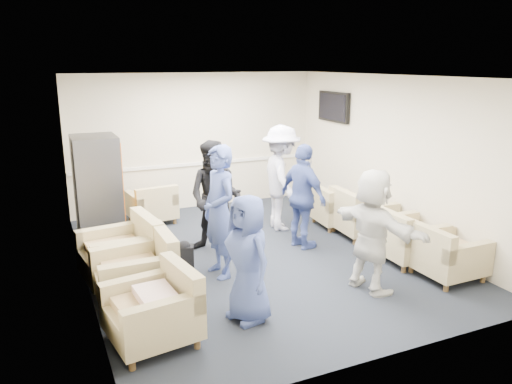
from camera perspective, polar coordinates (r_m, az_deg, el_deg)
name	(u,v)px	position (r m, az deg, el deg)	size (l,w,h in m)	color
floor	(257,256)	(7.75, 0.17, -7.32)	(6.00, 6.00, 0.00)	black
ceiling	(258,77)	(7.19, 0.19, 13.06)	(6.00, 6.00, 0.00)	silver
back_wall	(196,142)	(10.12, -6.85, 5.75)	(5.00, 0.02, 2.70)	beige
front_wall	(388,232)	(4.87, 14.86, -4.43)	(5.00, 0.02, 2.70)	beige
left_wall	(79,187)	(6.75, -19.56, 0.51)	(0.02, 6.00, 2.70)	beige
right_wall	(394,158)	(8.67, 15.47, 3.82)	(0.02, 6.00, 2.70)	beige
chair_rail	(197,164)	(10.18, -6.74, 3.23)	(4.98, 0.04, 0.06)	silver
tv	(334,107)	(9.98, 8.86, 9.59)	(0.10, 1.00, 0.58)	black
armchair_left_near	(157,312)	(5.52, -11.26, -13.27)	(0.98, 0.98, 0.69)	tan
armchair_left_mid	(140,273)	(6.43, -13.16, -8.95)	(0.93, 0.93, 0.74)	tan
armchair_left_far	(125,255)	(6.99, -14.78, -7.01)	(1.06, 1.06, 0.76)	tan
armchair_right_near	(445,256)	(7.35, 20.78, -6.85)	(0.82, 0.82, 0.65)	tan
armchair_right_midnear	(406,239)	(7.78, 16.72, -5.20)	(0.87, 0.87, 0.68)	tan
armchair_right_midfar	(360,216)	(8.70, 11.76, -2.72)	(0.92, 0.92, 0.70)	tan
armchair_right_far	(335,209)	(9.15, 9.00, -1.97)	(0.83, 0.83, 0.62)	tan
armchair_corner	(153,206)	(9.40, -11.72, -1.63)	(0.86, 0.86, 0.63)	tan
vending_machine	(98,189)	(8.56, -17.61, 0.31)	(0.71, 0.83, 1.76)	#52535A
backpack	(184,255)	(7.22, -8.17, -7.18)	(0.31, 0.26, 0.45)	black
pillow	(155,296)	(5.43, -11.44, -11.62)	(0.48, 0.37, 0.14)	silver
person_front_left	(248,259)	(5.68, -0.97, -7.63)	(0.73, 0.47, 1.49)	#3E5096
person_mid_left	(219,212)	(6.82, -4.20, -2.28)	(0.67, 0.44, 1.84)	#3E5096
person_back_left	(215,198)	(7.68, -4.67, -0.65)	(0.86, 0.67, 1.76)	black
person_back_right	(281,178)	(8.74, 2.90, 1.59)	(1.20, 0.69, 1.85)	white
person_mid_right	(303,197)	(7.89, 5.41, -0.55)	(0.98, 0.41, 1.68)	#3E5096
person_front_right	(372,231)	(6.56, 13.14, -4.33)	(1.50, 0.48, 1.62)	silver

